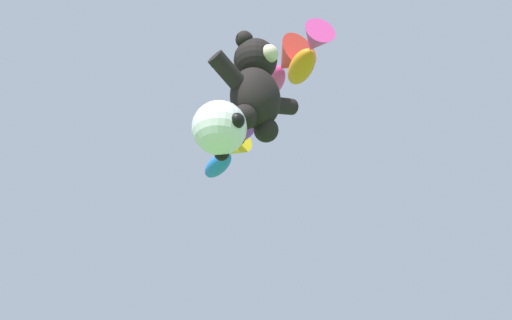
# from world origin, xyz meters

# --- Properties ---
(teddy_bear_kite) EXTENTS (2.32, 1.02, 2.35)m
(teddy_bear_kite) POSITION_xyz_m (-1.32, 3.75, 8.86)
(teddy_bear_kite) COLOR black
(soccer_ball_kite) EXTENTS (1.07, 1.07, 0.99)m
(soccer_ball_kite) POSITION_xyz_m (-2.16, 3.81, 7.43)
(soccer_ball_kite) COLOR white
(fish_kite_tangerine) EXTENTS (1.50, 1.94, 0.72)m
(fish_kite_tangerine) POSITION_xyz_m (0.41, 3.74, 10.82)
(fish_kite_tangerine) COLOR orange
(fish_kite_magenta) EXTENTS (1.44, 2.46, 1.04)m
(fish_kite_magenta) POSITION_xyz_m (0.94, 5.19, 11.47)
(fish_kite_magenta) COLOR #E53F9E
(fish_kite_violet) EXTENTS (1.55, 2.37, 0.74)m
(fish_kite_violet) POSITION_xyz_m (1.69, 6.81, 11.30)
(fish_kite_violet) COLOR purple
(fish_kite_cobalt) EXTENTS (1.32, 2.45, 0.77)m
(fish_kite_cobalt) POSITION_xyz_m (2.67, 8.99, 11.33)
(fish_kite_cobalt) COLOR blue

